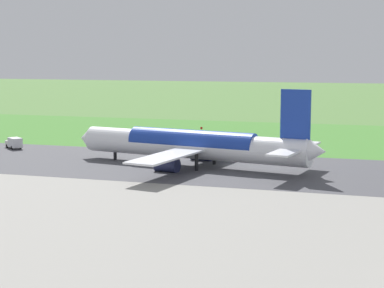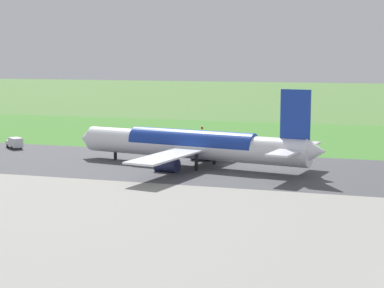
% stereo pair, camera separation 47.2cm
% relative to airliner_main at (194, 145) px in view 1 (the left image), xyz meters
% --- Properties ---
extents(ground_plane, '(800.00, 800.00, 0.00)m').
position_rel_airliner_main_xyz_m(ground_plane, '(8.02, -0.07, -4.35)').
color(ground_plane, '#547F3D').
extents(runway_asphalt, '(600.00, 36.73, 0.06)m').
position_rel_airliner_main_xyz_m(runway_asphalt, '(8.02, -0.07, -4.32)').
color(runway_asphalt, '#47474C').
rests_on(runway_asphalt, ground).
extents(grass_verge_foreground, '(600.00, 80.00, 0.04)m').
position_rel_airliner_main_xyz_m(grass_verge_foreground, '(8.02, -47.51, -4.33)').
color(grass_verge_foreground, '#478534').
rests_on(grass_verge_foreground, ground).
extents(airliner_main, '(53.95, 44.37, 15.88)m').
position_rel_airliner_main_xyz_m(airliner_main, '(0.00, 0.00, 0.00)').
color(airliner_main, white).
rests_on(airliner_main, ground).
extents(service_truck_baggage, '(5.97, 5.33, 2.65)m').
position_rel_airliner_main_xyz_m(service_truck_baggage, '(47.71, -11.11, -2.95)').
color(service_truck_baggage, silver).
rests_on(service_truck_baggage, ground).
extents(no_stopping_sign, '(0.60, 0.10, 2.78)m').
position_rel_airliner_main_xyz_m(no_stopping_sign, '(11.40, -44.72, -2.71)').
color(no_stopping_sign, slate).
rests_on(no_stopping_sign, ground).
extents(traffic_cone_orange, '(0.40, 0.40, 0.55)m').
position_rel_airliner_main_xyz_m(traffic_cone_orange, '(18.57, -50.41, -4.08)').
color(traffic_cone_orange, orange).
rests_on(traffic_cone_orange, ground).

